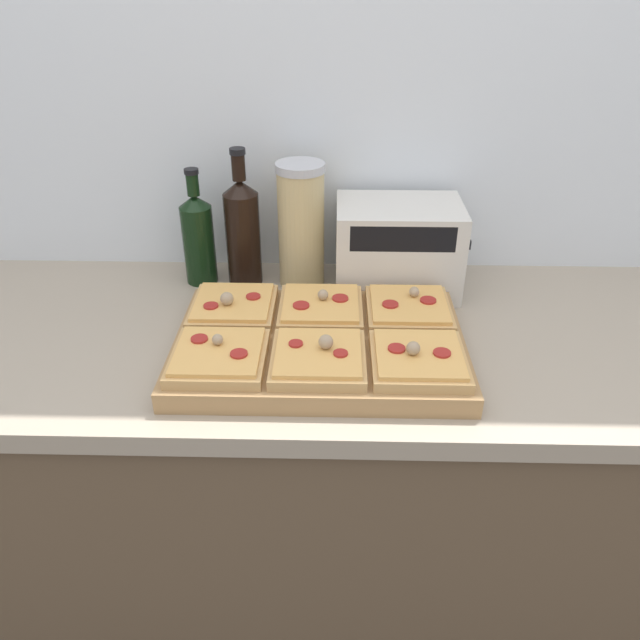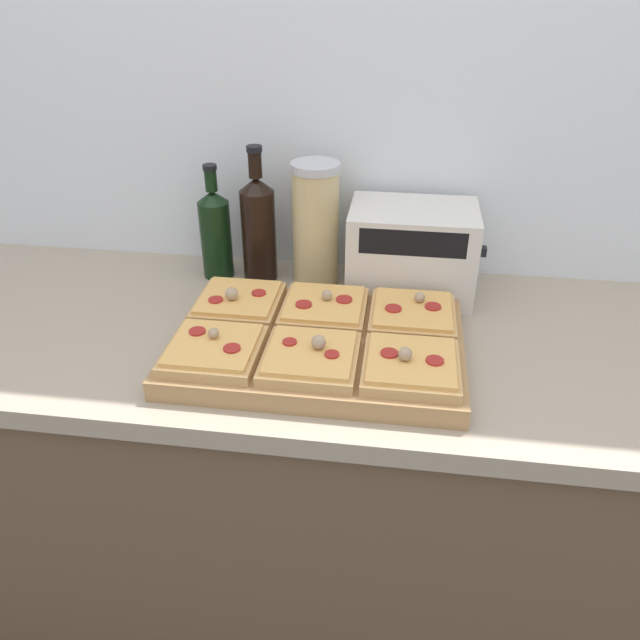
{
  "view_description": "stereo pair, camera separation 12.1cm",
  "coord_description": "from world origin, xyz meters",
  "px_view_note": "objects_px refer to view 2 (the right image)",
  "views": [
    {
      "loc": [
        -0.01,
        -0.78,
        1.61
      ],
      "look_at": [
        -0.04,
        0.26,
        0.99
      ],
      "focal_mm": 35.0,
      "sensor_mm": 36.0,
      "label": 1
    },
    {
      "loc": [
        0.11,
        -0.77,
        1.61
      ],
      "look_at": [
        -0.04,
        0.26,
        0.99
      ],
      "focal_mm": 35.0,
      "sensor_mm": 36.0,
      "label": 2
    }
  ],
  "objects_px": {
    "toaster_oven": "(411,251)",
    "wine_bottle": "(258,227)",
    "olive_oil_bottle": "(216,232)",
    "grain_jar_tall": "(316,225)",
    "cutting_board": "(318,346)"
  },
  "relations": [
    {
      "from": "wine_bottle",
      "to": "grain_jar_tall",
      "type": "xyz_separation_m",
      "value": [
        0.13,
        0.0,
        0.01
      ]
    },
    {
      "from": "cutting_board",
      "to": "toaster_oven",
      "type": "bearing_deg",
      "value": 59.55
    },
    {
      "from": "toaster_oven",
      "to": "wine_bottle",
      "type": "bearing_deg",
      "value": 176.32
    },
    {
      "from": "cutting_board",
      "to": "wine_bottle",
      "type": "height_order",
      "value": "wine_bottle"
    },
    {
      "from": "olive_oil_bottle",
      "to": "toaster_oven",
      "type": "height_order",
      "value": "olive_oil_bottle"
    },
    {
      "from": "cutting_board",
      "to": "olive_oil_bottle",
      "type": "bearing_deg",
      "value": 132.75
    },
    {
      "from": "olive_oil_bottle",
      "to": "wine_bottle",
      "type": "xyz_separation_m",
      "value": [
        0.1,
        -0.0,
        0.02
      ]
    },
    {
      "from": "olive_oil_bottle",
      "to": "toaster_oven",
      "type": "distance_m",
      "value": 0.46
    },
    {
      "from": "olive_oil_bottle",
      "to": "grain_jar_tall",
      "type": "xyz_separation_m",
      "value": [
        0.24,
        -0.0,
        0.03
      ]
    },
    {
      "from": "olive_oil_bottle",
      "to": "wine_bottle",
      "type": "height_order",
      "value": "wine_bottle"
    },
    {
      "from": "wine_bottle",
      "to": "grain_jar_tall",
      "type": "relative_size",
      "value": 1.11
    },
    {
      "from": "wine_bottle",
      "to": "toaster_oven",
      "type": "bearing_deg",
      "value": -3.68
    },
    {
      "from": "grain_jar_tall",
      "to": "toaster_oven",
      "type": "height_order",
      "value": "grain_jar_tall"
    },
    {
      "from": "cutting_board",
      "to": "olive_oil_bottle",
      "type": "relative_size",
      "value": 2.04
    },
    {
      "from": "olive_oil_bottle",
      "to": "wine_bottle",
      "type": "distance_m",
      "value": 0.11
    }
  ]
}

